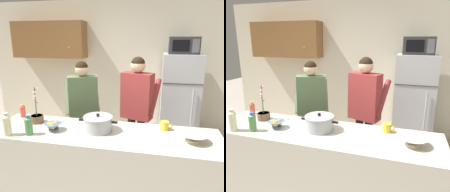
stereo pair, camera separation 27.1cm
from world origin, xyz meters
TOP-DOWN VIEW (x-y plane):
  - back_wall_unit at (-0.25, 2.26)m, footprint 6.00×0.48m
  - kitchen_island at (0.00, 0.00)m, footprint 2.45×0.68m
  - refrigerator at (0.95, 1.85)m, footprint 0.64×0.68m
  - microwave at (0.95, 1.83)m, footprint 0.48×0.37m
  - person_near_pot at (-0.47, 0.76)m, footprint 0.59×0.55m
  - person_by_sink at (0.29, 0.83)m, footprint 0.59×0.53m
  - cooking_pot at (-0.04, 0.04)m, footprint 0.42×0.31m
  - coffee_mug at (0.65, 0.20)m, footprint 0.13×0.09m
  - bread_bowl at (-0.51, -0.06)m, footprint 0.18×0.18m
  - empty_bowl at (0.91, -0.03)m, footprint 0.26×0.26m
  - bottle_near_edge at (-0.91, -0.26)m, footprint 0.08×0.08m
  - bottle_mid_counter at (-0.71, -0.20)m, footprint 0.08×0.08m
  - bottle_far_corner at (-1.07, 0.24)m, footprint 0.06×0.06m
  - potted_orchid at (-0.80, 0.11)m, footprint 0.15×0.15m

SIDE VIEW (x-z plane):
  - kitchen_island at x=0.00m, z-range 0.00..0.92m
  - refrigerator at x=0.95m, z-range 0.00..1.62m
  - empty_bowl at x=0.91m, z-range 0.93..1.01m
  - coffee_mug at x=0.65m, z-range 0.92..1.02m
  - bread_bowl at x=-0.51m, z-range 0.92..1.02m
  - person_near_pot at x=-0.47m, z-range 0.19..1.76m
  - potted_orchid at x=-0.80m, z-range 0.77..1.20m
  - cooking_pot at x=-0.04m, z-range 0.90..1.10m
  - bottle_far_corner at x=-1.07m, z-range 0.92..1.08m
  - bottle_mid_counter at x=-0.71m, z-range 0.92..1.12m
  - person_by_sink at x=0.29m, z-range 0.20..1.85m
  - bottle_near_edge at x=-0.91m, z-range 0.92..1.16m
  - back_wall_unit at x=-0.25m, z-range 0.09..2.69m
  - microwave at x=0.95m, z-range 1.62..1.90m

